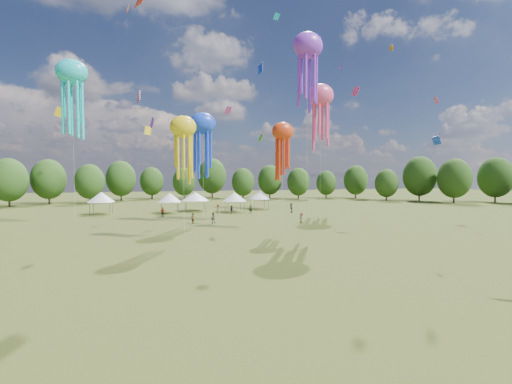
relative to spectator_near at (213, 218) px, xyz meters
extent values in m
plane|color=#384416|center=(3.79, -36.44, -0.86)|extent=(300.00, 300.00, 0.00)
imported|color=gray|center=(0.00, 0.00, 0.00)|extent=(0.87, 0.70, 1.72)
imported|color=gray|center=(3.23, 15.46, -0.04)|extent=(0.79, 0.94, 1.65)
imported|color=gray|center=(17.61, 11.57, 0.10)|extent=(0.80, 0.99, 1.92)
imported|color=gray|center=(5.67, 13.53, -0.09)|extent=(1.14, 0.90, 1.55)
imported|color=gray|center=(-7.65, 11.82, -0.01)|extent=(1.05, 0.90, 1.69)
imported|color=gray|center=(9.39, 12.72, -0.02)|extent=(1.51, 1.38, 1.68)
imported|color=gray|center=(-3.07, 0.89, -0.04)|extent=(0.64, 0.71, 1.64)
imported|color=gray|center=(13.78, -2.91, -0.07)|extent=(0.89, 0.92, 1.59)
cylinder|color=#47474C|center=(-20.97, 17.09, 0.29)|extent=(0.08, 0.08, 2.31)
cylinder|color=#47474C|center=(-20.97, 20.64, 0.29)|extent=(0.08, 0.08, 2.31)
cylinder|color=#47474C|center=(-17.42, 17.09, 0.29)|extent=(0.08, 0.08, 2.31)
cylinder|color=#47474C|center=(-17.42, 20.64, 0.29)|extent=(0.08, 0.08, 2.31)
cube|color=silver|center=(-19.19, 18.86, 1.50)|extent=(3.95, 3.95, 0.10)
cone|color=silver|center=(-19.19, 18.86, 2.54)|extent=(5.13, 5.13, 1.98)
cylinder|color=#47474C|center=(-7.87, 15.81, 0.22)|extent=(0.08, 0.08, 2.16)
cylinder|color=#47474C|center=(-7.87, 19.05, 0.22)|extent=(0.08, 0.08, 2.16)
cylinder|color=#47474C|center=(-4.63, 15.81, 0.22)|extent=(0.08, 0.08, 2.16)
cylinder|color=#47474C|center=(-4.63, 19.05, 0.22)|extent=(0.08, 0.08, 2.16)
cube|color=silver|center=(-6.25, 17.43, 1.35)|extent=(3.64, 3.64, 0.10)
cone|color=silver|center=(-6.25, 17.43, 2.32)|extent=(4.73, 4.73, 1.85)
cylinder|color=#47474C|center=(-2.87, 18.62, 0.19)|extent=(0.08, 0.08, 2.10)
cylinder|color=#47474C|center=(-2.87, 22.68, 0.19)|extent=(0.08, 0.08, 2.10)
cylinder|color=#47474C|center=(1.18, 18.62, 0.19)|extent=(0.08, 0.08, 2.10)
cylinder|color=#47474C|center=(1.18, 22.68, 0.19)|extent=(0.08, 0.08, 2.10)
cube|color=silver|center=(-0.85, 20.65, 1.29)|extent=(4.46, 4.46, 0.10)
cone|color=silver|center=(-0.85, 20.65, 2.25)|extent=(5.79, 5.79, 1.80)
cylinder|color=#47474C|center=(5.16, 14.67, 0.22)|extent=(0.08, 0.08, 2.16)
cylinder|color=#47474C|center=(5.16, 18.06, 0.22)|extent=(0.08, 0.08, 2.16)
cylinder|color=#47474C|center=(8.55, 14.67, 0.22)|extent=(0.08, 0.08, 2.16)
cylinder|color=#47474C|center=(8.55, 18.06, 0.22)|extent=(0.08, 0.08, 2.16)
cube|color=silver|center=(6.85, 16.36, 1.35)|extent=(3.80, 3.80, 0.10)
cone|color=silver|center=(6.85, 16.36, 2.32)|extent=(4.93, 4.93, 1.85)
cylinder|color=#47474C|center=(11.87, 19.14, 0.24)|extent=(0.08, 0.08, 2.20)
cylinder|color=#47474C|center=(11.87, 22.42, 0.24)|extent=(0.08, 0.08, 2.20)
cylinder|color=#47474C|center=(15.15, 19.14, 0.24)|extent=(0.08, 0.08, 2.20)
cylinder|color=#47474C|center=(15.15, 22.42, 0.24)|extent=(0.08, 0.08, 2.20)
cube|color=silver|center=(13.51, 20.78, 1.39)|extent=(3.68, 3.68, 0.10)
cone|color=silver|center=(13.51, 20.78, 2.38)|extent=(4.78, 4.78, 1.88)
ellipsoid|color=blue|center=(-1.24, 2.01, 15.03)|extent=(4.15, 2.91, 3.53)
cylinder|color=beige|center=(-1.24, 2.01, 7.08)|extent=(0.03, 0.03, 15.89)
ellipsoid|color=#9432E0|center=(14.16, -4.08, 26.61)|extent=(4.76, 3.33, 4.05)
cylinder|color=beige|center=(14.16, -4.08, 12.87)|extent=(0.03, 0.03, 27.47)
ellipsoid|color=red|center=(8.47, -8.68, 12.79)|extent=(3.03, 2.12, 2.58)
cylinder|color=beige|center=(8.47, -8.68, 5.96)|extent=(0.03, 0.03, 13.65)
ellipsoid|color=#1ADAE4|center=(-20.70, 4.91, 22.45)|extent=(4.58, 3.20, 3.89)
cylinder|color=beige|center=(-20.70, 4.91, 10.80)|extent=(0.03, 0.03, 23.31)
ellipsoid|color=yellow|center=(-5.16, -12.54, 12.39)|extent=(3.04, 2.13, 2.58)
cylinder|color=beige|center=(-5.16, -12.54, 5.77)|extent=(0.03, 0.03, 13.25)
ellipsoid|color=#F94984|center=(25.22, 14.00, 23.83)|extent=(5.66, 3.97, 4.82)
cylinder|color=beige|center=(25.22, 14.00, 11.48)|extent=(0.03, 0.03, 24.69)
cube|color=#1ADAE4|center=(9.38, -3.26, 30.73)|extent=(1.00, 0.58, 1.25)
cube|color=#F94984|center=(8.39, 31.25, 22.93)|extent=(1.84, 1.19, 2.25)
cube|color=#9432E0|center=(31.28, 16.63, 30.99)|extent=(0.46, 0.53, 0.73)
cube|color=red|center=(-12.38, 3.63, 32.21)|extent=(0.52, 1.28, 1.34)
cube|color=orange|center=(-1.77, 9.85, 16.65)|extent=(1.20, 0.12, 1.45)
cube|color=#F94984|center=(41.57, -0.37, 20.64)|extent=(0.78, 0.97, 1.25)
cube|color=yellow|center=(-10.60, 27.35, 16.78)|extent=(1.58, 0.71, 2.08)
cube|color=blue|center=(10.95, 11.22, 27.38)|extent=(0.72, 2.16, 2.41)
cube|color=#F94984|center=(32.30, 12.10, 24.62)|extent=(1.12, 1.67, 2.20)
cube|color=red|center=(26.66, 20.43, 26.72)|extent=(0.47, 1.91, 2.13)
cube|color=orange|center=(24.67, -9.87, 25.21)|extent=(0.33, 0.83, 0.91)
cube|color=yellow|center=(-27.79, 25.42, 19.71)|extent=(2.00, 1.31, 2.17)
cube|color=#62DC24|center=(9.84, 6.95, 13.60)|extent=(0.78, 1.18, 1.31)
cube|color=blue|center=(42.15, -0.09, 13.29)|extent=(1.58, 1.27, 1.73)
cube|color=#F94984|center=(-10.42, -6.12, 16.88)|extent=(0.44, 1.38, 1.60)
cube|color=#9432E0|center=(-9.38, 16.35, 16.93)|extent=(0.96, 1.98, 2.41)
cylinder|color=#38281C|center=(-43.38, 41.75, 0.82)|extent=(0.44, 0.44, 3.36)
ellipsoid|color=#284818|center=(-43.38, 41.75, 5.65)|extent=(8.40, 8.40, 10.51)
cylinder|color=#38281C|center=(-36.89, 49.05, 0.84)|extent=(0.44, 0.44, 3.41)
ellipsoid|color=#284818|center=(-36.89, 49.05, 5.75)|extent=(8.53, 8.53, 10.66)
cylinder|color=#38281C|center=(-26.80, 48.58, 0.67)|extent=(0.44, 0.44, 3.07)
ellipsoid|color=#284818|center=(-26.80, 48.58, 5.08)|extent=(7.66, 7.66, 9.58)
cylinder|color=#38281C|center=(-19.72, 56.90, 0.86)|extent=(0.44, 0.44, 3.43)
ellipsoid|color=#284818|center=(-19.72, 56.90, 5.79)|extent=(8.58, 8.58, 10.73)
cylinder|color=#38281C|center=(-10.96, 62.52, 0.61)|extent=(0.44, 0.44, 2.95)
ellipsoid|color=#284818|center=(-10.96, 62.52, 4.85)|extent=(7.37, 7.37, 9.21)
cylinder|color=#38281C|center=(-0.90, 58.62, 0.59)|extent=(0.44, 0.44, 2.89)
ellipsoid|color=#284818|center=(-0.90, 58.62, 4.75)|extent=(7.23, 7.23, 9.04)
cylinder|color=#38281C|center=(8.71, 63.05, 1.06)|extent=(0.44, 0.44, 3.84)
ellipsoid|color=#284818|center=(8.71, 63.05, 6.58)|extent=(9.60, 9.60, 11.99)
cylinder|color=#38281C|center=(16.98, 52.00, 0.56)|extent=(0.44, 0.44, 2.84)
ellipsoid|color=#284818|center=(16.98, 52.00, 4.65)|extent=(7.11, 7.11, 8.89)
cylinder|color=#38281C|center=(26.73, 54.60, 0.72)|extent=(0.44, 0.44, 3.16)
ellipsoid|color=#284818|center=(26.73, 54.60, 5.27)|extent=(7.91, 7.91, 9.88)
cylinder|color=#38281C|center=(34.49, 48.85, 0.58)|extent=(0.44, 0.44, 2.88)
ellipsoid|color=#284818|center=(34.49, 48.85, 4.73)|extent=(7.21, 7.21, 9.01)
cylinder|color=#38281C|center=(45.31, 50.80, 0.45)|extent=(0.44, 0.44, 2.63)
ellipsoid|color=#284818|center=(45.31, 50.80, 4.23)|extent=(6.57, 6.57, 8.22)
cylinder|color=#38281C|center=(54.31, 47.29, 0.70)|extent=(0.44, 0.44, 3.13)
ellipsoid|color=#284818|center=(54.31, 47.29, 5.20)|extent=(7.81, 7.81, 9.77)
cylinder|color=#38281C|center=(57.44, 35.37, 0.50)|extent=(0.44, 0.44, 2.72)
ellipsoid|color=#284818|center=(57.44, 35.37, 4.41)|extent=(6.80, 6.80, 8.50)
cylinder|color=#38281C|center=(66.76, 32.48, 1.04)|extent=(0.44, 0.44, 3.81)
ellipsoid|color=#284818|center=(66.76, 32.48, 6.52)|extent=(9.52, 9.52, 11.90)
cylinder|color=#38281C|center=(70.37, 23.36, 0.89)|extent=(0.44, 0.44, 3.51)
ellipsoid|color=#284818|center=(70.37, 23.36, 5.94)|extent=(8.78, 8.78, 10.97)
cylinder|color=#38281C|center=(83.18, 21.83, 0.96)|extent=(0.44, 0.44, 3.64)
ellipsoid|color=#284818|center=(83.18, 21.83, 6.19)|extent=(9.10, 9.10, 11.37)
camera|label=1|loc=(-7.54, -53.36, 6.75)|focal=24.00mm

